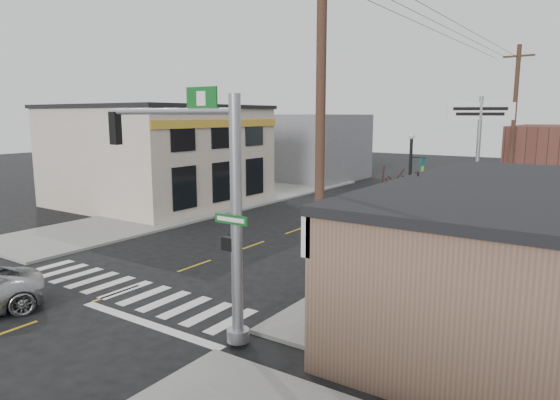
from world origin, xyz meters
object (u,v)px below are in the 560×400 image
Objects in this scene: guide_sign at (415,217)px; lamp_post at (411,183)px; traffic_signal_pole at (212,192)px; fire_hydrant at (406,265)px; utility_pole_near at (320,148)px; utility_pole_far at (513,130)px; dance_center_sign at (479,131)px; bare_tree at (401,178)px.

lamp_post reaches higher than guide_sign.
traffic_signal_pole is 12.20m from lamp_post.
fire_hydrant is (2.56, 8.40, -3.76)m from traffic_signal_pole.
lamp_post is at bearing 91.29° from utility_pole_near.
fire_hydrant is at bearing 72.46° from traffic_signal_pole.
utility_pole_near is (0.99, -10.24, 2.18)m from lamp_post.
utility_pole_far is at bearing 86.11° from fire_hydrant.
dance_center_sign is at bearing 87.79° from fire_hydrant.
fire_hydrant is 3.80m from bare_tree.
utility_pole_far is at bearing 86.79° from bare_tree.
utility_pole_near reaches higher than fire_hydrant.
guide_sign is (2.25, 10.08, -2.15)m from traffic_signal_pole.
utility_pole_far is (0.92, 16.41, 1.37)m from bare_tree.
dance_center_sign is (2.92, 17.72, 1.24)m from traffic_signal_pole.
utility_pole_near is at bearing 37.98° from traffic_signal_pole.
bare_tree is at bearing -84.83° from fire_hydrant.
traffic_signal_pole reaches higher than guide_sign.
lamp_post is at bearing 108.57° from fire_hydrant.
lamp_post reaches higher than fire_hydrant.
utility_pole_far is (3.59, 23.57, 1.20)m from traffic_signal_pole.
fire_hydrant is 0.06× the size of utility_pole_far.
utility_pole_far is at bearing 83.72° from lamp_post.
utility_pole_near reaches higher than lamp_post.
traffic_signal_pole reaches higher than lamp_post.
lamp_post is 6.27m from dance_center_sign.
dance_center_sign is (0.67, 7.63, 3.39)m from guide_sign.
guide_sign reaches higher than fire_hydrant.
bare_tree is (2.67, 7.16, -0.17)m from traffic_signal_pole.
utility_pole_near reaches higher than bare_tree.
bare_tree is at bearing 68.96° from traffic_signal_pole.
lamp_post is 1.07× the size of bare_tree.
guide_sign is 0.30× the size of utility_pole_near.
utility_pole_near is at bearing -92.18° from fire_hydrant.
guide_sign is at bearing -60.19° from lamp_post.
utility_pole_near is at bearing -67.83° from guide_sign.
fire_hydrant is 0.12× the size of lamp_post.
lamp_post is 5.17m from bare_tree.
guide_sign is at bearing 100.39° from fire_hydrant.
lamp_post is 10.52m from utility_pole_near.
fire_hydrant is at bearing 83.59° from utility_pole_near.
fire_hydrant is 4.77m from lamp_post.
bare_tree reaches higher than fire_hydrant.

